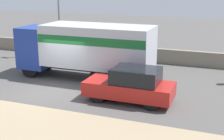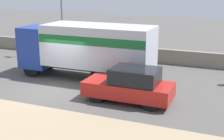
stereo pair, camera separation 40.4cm
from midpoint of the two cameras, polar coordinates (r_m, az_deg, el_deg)
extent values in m
plane|color=#514F4C|center=(17.15, -9.92, -3.54)|extent=(80.00, 80.00, 0.00)
cube|color=gray|center=(23.79, 0.10, 3.39)|extent=(60.00, 0.35, 1.04)
cylinder|color=slate|center=(24.28, -8.71, 10.71)|extent=(0.14, 0.14, 7.11)
cube|color=navy|center=(20.15, -12.56, 4.27)|extent=(1.78, 2.28, 2.50)
cube|color=black|center=(20.56, -14.64, 5.78)|extent=(0.06, 1.93, 1.10)
cube|color=#2D2D33|center=(18.38, -1.81, 0.47)|extent=(6.41, 1.40, 0.25)
cube|color=silver|center=(18.09, -1.84, 4.46)|extent=(6.41, 2.55, 2.36)
cube|color=#19662D|center=(18.00, -1.85, 5.91)|extent=(6.38, 2.57, 0.47)
cylinder|color=black|center=(19.65, -13.94, 0.31)|extent=(1.05, 0.28, 1.05)
cylinder|color=black|center=(21.18, -10.89, 1.59)|extent=(1.05, 0.28, 1.05)
cylinder|color=black|center=(16.95, 2.32, -1.67)|extent=(1.05, 0.28, 1.05)
cylinder|color=black|center=(18.71, 4.35, -0.03)|extent=(1.05, 0.28, 1.05)
cylinder|color=black|center=(17.41, -1.65, -1.19)|extent=(1.05, 0.28, 1.05)
cylinder|color=black|center=(19.12, 0.70, 0.36)|extent=(1.05, 0.28, 1.05)
cube|color=#B21E19|center=(15.14, 3.73, -3.48)|extent=(4.28, 1.82, 0.70)
cube|color=black|center=(14.82, 5.03, -1.05)|extent=(2.22, 1.67, 0.71)
cylinder|color=black|center=(14.99, -2.08, -4.72)|extent=(0.71, 0.20, 0.71)
cylinder|color=black|center=(16.36, 0.20, -2.94)|extent=(0.71, 0.20, 0.71)
cylinder|color=black|center=(14.17, 7.79, -6.09)|extent=(0.71, 0.20, 0.71)
cylinder|color=black|center=(15.61, 9.27, -4.08)|extent=(0.71, 0.20, 0.71)
camera|label=1|loc=(0.20, -89.30, 0.19)|focal=50.00mm
camera|label=2|loc=(0.20, 90.70, -0.19)|focal=50.00mm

